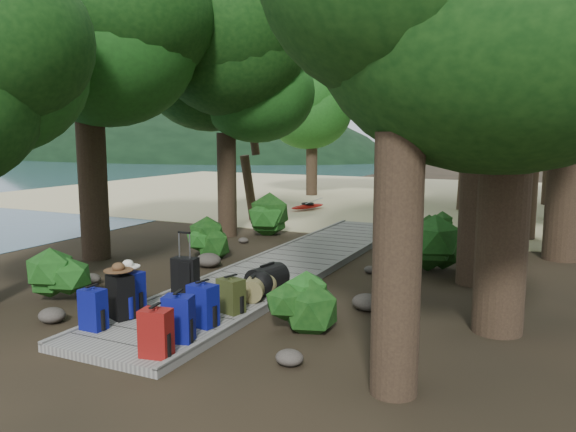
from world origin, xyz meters
The scene contains 46 objects.
ground centered at (0.00, 0.00, 0.00)m, with size 120.00×120.00×0.00m, color #2E2317.
sand_beach centered at (0.00, 16.00, 0.01)m, with size 40.00×22.00×0.02m, color tan.
water_bay centered at (-32.00, 25.00, 0.00)m, with size 50.00×60.00×0.02m, color #2B495A.
distant_hill centered at (-40.00, 48.00, 0.00)m, with size 32.00×16.00×12.00m, color black.
boardwalk centered at (0.00, 1.00, 0.06)m, with size 2.00×12.00×0.12m, color gray.
backpack_left_a centered at (-0.74, -4.24, 0.45)m, with size 0.35×0.25×0.66m, color #080975, non-canonical shape.
backpack_left_b centered at (-0.74, -3.68, 0.49)m, with size 0.40×0.29×0.75m, color black, non-canonical shape.
backpack_left_c centered at (-0.79, -3.38, 0.48)m, with size 0.39×0.28×0.72m, color #080975, non-canonical shape.
backpack_right_a centered at (0.72, -4.65, 0.46)m, with size 0.38×0.27×0.68m, color maroon, non-canonical shape.
backpack_right_b centered at (0.66, -4.10, 0.47)m, with size 0.39×0.27×0.71m, color #080975, non-canonical shape.
backpack_right_c centered at (0.60, -3.44, 0.46)m, with size 0.40×0.29×0.69m, color #080975, non-canonical shape.
backpack_right_d centered at (0.64, -2.71, 0.42)m, with size 0.39×0.28×0.60m, color #323716, non-canonical shape.
duffel_right_khaki centered at (0.63, -1.92, 0.31)m, with size 0.38×0.58×0.38m, color olive, non-canonical shape.
duffel_right_black centered at (0.60, -1.40, 0.35)m, with size 0.47×0.75×0.47m, color black, non-canonical shape.
suitcase_on_boardwalk centered at (-0.53, -2.29, 0.46)m, with size 0.44×0.24×0.68m, color black, non-canonical shape.
lone_suitcase_on_sand centered at (0.36, 8.15, 0.39)m, with size 0.47×0.27×0.74m, color black, non-canonical shape.
hat_brown centered at (-0.74, -3.69, 0.93)m, with size 0.44×0.44×0.13m, color #51351E, non-canonical shape.
hat_white centered at (-0.84, -3.37, 0.91)m, with size 0.38×0.38×0.13m, color silver, non-canonical shape.
kayak centered at (-3.42, 9.67, 0.20)m, with size 0.77×3.51×0.35m, color #A2120D.
sun_lounger centered at (3.44, 10.30, 0.35)m, with size 0.66×2.04×0.66m, color silver, non-canonical shape.
tree_right_a centered at (3.63, -4.11, 3.87)m, with size 4.64×4.64×7.73m, color black, non-canonical shape.
tree_right_c centered at (3.83, 1.20, 5.03)m, with size 5.81×5.81×10.06m, color black, non-canonical shape.
tree_right_e centered at (4.46, 6.79, 4.05)m, with size 4.50×4.50×8.11m, color black, non-canonical shape.
tree_left_b centered at (-4.55, -0.27, 4.70)m, with size 5.23×5.23×9.41m, color black, non-canonical shape.
tree_left_c centered at (-3.31, 3.62, 3.89)m, with size 4.47×4.47×7.78m, color black, non-canonical shape.
tree_back_a centered at (-1.34, 14.89, 4.56)m, with size 5.27×5.27×9.13m, color black, non-canonical shape.
tree_back_b centered at (2.09, 15.37, 5.21)m, with size 5.83×5.83×10.41m, color black, non-canonical shape.
tree_back_c centered at (5.03, 15.54, 4.99)m, with size 5.55×5.55×9.99m, color black, non-canonical shape.
tree_back_d centered at (-5.40, 14.69, 3.85)m, with size 4.62×4.62×7.70m, color black, non-canonical shape.
palm_right_a centered at (3.47, 5.39, 3.75)m, with size 4.39×4.39×7.49m, color #124112, non-canonical shape.
palm_right_b centered at (5.24, 11.54, 4.39)m, with size 4.55×4.55×8.79m, color #124112, non-canonical shape.
palm_right_c centered at (2.21, 12.48, 3.88)m, with size 4.87×4.87×7.75m, color #124112, non-canonical shape.
palm_left_a centered at (-4.26, 6.41, 3.34)m, with size 4.21×4.21×6.69m, color #124112, non-canonical shape.
rock_left_a centered at (-1.80, -4.05, 0.12)m, with size 0.43×0.39×0.24m, color #4C473F, non-canonical shape.
rock_left_b centered at (-2.94, -2.07, 0.11)m, with size 0.38×0.35×0.21m, color #4C473F, non-canonical shape.
rock_left_c centered at (-1.65, 0.11, 0.16)m, with size 0.57×0.51×0.31m, color #4C473F, non-canonical shape.
rock_left_d centered at (-2.34, 2.85, 0.08)m, with size 0.28×0.25×0.15m, color #4C473F, non-canonical shape.
rock_right_a centered at (2.24, -3.93, 0.10)m, with size 0.36×0.33×0.20m, color #4C473F, non-canonical shape.
rock_right_b centered at (2.44, -1.33, 0.14)m, with size 0.50×0.45×0.28m, color #4C473F, non-canonical shape.
rock_right_c centered at (1.74, 1.14, 0.08)m, with size 0.28×0.25×0.15m, color #4C473F, non-canonical shape.
shrub_left_a centered at (-2.61, -3.05, 0.43)m, with size 0.96×0.96×0.87m, color #194715, non-canonical shape.
shrub_left_b centered at (-2.10, 0.85, 0.44)m, with size 0.98×0.98×0.88m, color #194715, non-canonical shape.
shrub_left_c centered at (-2.43, 4.20, 0.56)m, with size 1.24×1.24×1.12m, color #194715, non-canonical shape.
shrub_right_a centered at (1.83, -2.60, 0.41)m, with size 0.92×0.92×0.82m, color #194715, non-canonical shape.
shrub_right_b centered at (2.90, 1.97, 0.62)m, with size 1.38×1.38×1.25m, color #194715, non-canonical shape.
shrub_right_c centered at (2.40, 5.83, 0.33)m, with size 0.74×0.74×0.66m, color #194715, non-canonical shape.
Camera 1 is at (5.15, -10.06, 2.91)m, focal length 35.00 mm.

